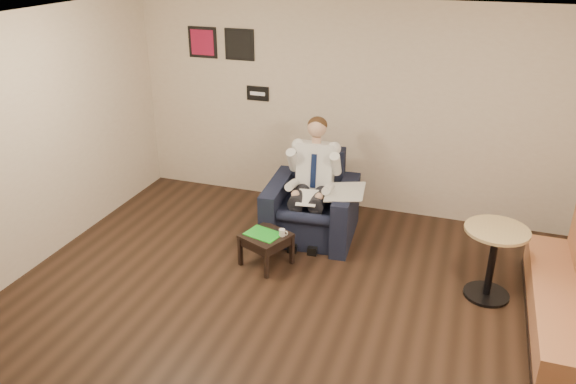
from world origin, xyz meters
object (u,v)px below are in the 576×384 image
(seated_man, at_px, (309,188))
(smartphone, at_px, (277,231))
(green_folder, at_px, (263,234))
(side_table, at_px, (266,249))
(banquette, at_px, (566,274))
(cafe_table, at_px, (491,263))
(armchair, at_px, (311,198))
(coffee_mug, at_px, (282,233))

(seated_man, relative_size, smartphone, 11.76)
(green_folder, height_order, smartphone, green_folder)
(seated_man, xyz_separation_m, green_folder, (-0.33, -0.71, -0.32))
(side_table, bearing_deg, seated_man, 67.05)
(green_folder, height_order, banquette, banquette)
(seated_man, xyz_separation_m, banquette, (2.78, -0.82, -0.14))
(seated_man, distance_m, smartphone, 0.70)
(green_folder, distance_m, cafe_table, 2.47)
(side_table, distance_m, green_folder, 0.20)
(armchair, xyz_separation_m, smartphone, (-0.19, -0.73, -0.13))
(smartphone, relative_size, banquette, 0.05)
(seated_man, xyz_separation_m, side_table, (-0.30, -0.70, -0.51))
(armchair, distance_m, cafe_table, 2.25)
(armchair, xyz_separation_m, green_folder, (-0.32, -0.84, -0.12))
(smartphone, xyz_separation_m, cafe_table, (2.34, 0.05, 0.01))
(seated_man, height_order, cafe_table, seated_man)
(armchair, relative_size, seated_man, 0.75)
(green_folder, bearing_deg, seated_man, 65.15)
(side_table, distance_m, banquette, 3.11)
(side_table, xyz_separation_m, smartphone, (0.09, 0.11, 0.20))
(seated_man, height_order, coffee_mug, seated_man)
(armchair, bearing_deg, green_folder, -115.01)
(smartphone, height_order, cafe_table, cafe_table)
(coffee_mug, relative_size, cafe_table, 0.10)
(armchair, distance_m, banquette, 2.95)
(green_folder, distance_m, banquette, 3.12)
(coffee_mug, bearing_deg, smartphone, 139.60)
(smartphone, relative_size, cafe_table, 0.15)
(armchair, distance_m, seated_man, 0.23)
(armchair, height_order, smartphone, armchair)
(green_folder, height_order, coffee_mug, coffee_mug)
(seated_man, height_order, banquette, seated_man)
(armchair, bearing_deg, seated_man, -90.00)
(armchair, height_order, coffee_mug, armchair)
(armchair, distance_m, smartphone, 0.76)
(side_table, bearing_deg, coffee_mug, 10.39)
(coffee_mug, relative_size, banquette, 0.04)
(armchair, relative_size, banquette, 0.48)
(seated_man, height_order, green_folder, seated_man)
(seated_man, xyz_separation_m, cafe_table, (2.14, -0.54, -0.31))
(green_folder, relative_size, banquette, 0.17)
(coffee_mug, xyz_separation_m, banquette, (2.90, -0.16, 0.14))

